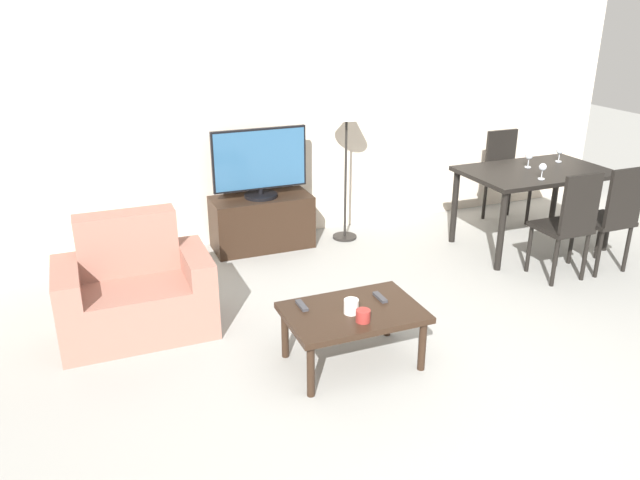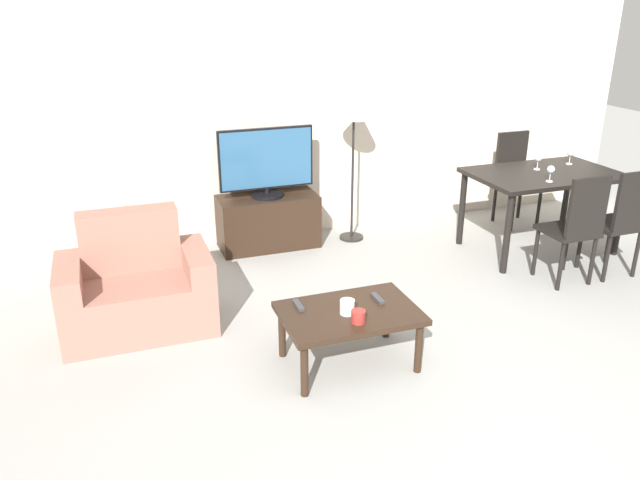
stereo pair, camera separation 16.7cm
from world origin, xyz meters
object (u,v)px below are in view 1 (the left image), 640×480
Objects in this scene: armchair at (135,293)px; wine_glass_left at (529,157)px; remote_secondary at (380,297)px; tv at (260,163)px; dining_chair_near_right at (612,214)px; dining_chair_near at (569,221)px; cup_colored_far at (363,316)px; coffee_table at (353,317)px; remote_primary at (302,305)px; tv_stand at (262,222)px; floor_lamp at (347,112)px; cup_white_near at (351,306)px; wine_glass_right at (543,168)px; dining_table at (535,179)px; wine_glass_center at (560,152)px; dining_chair_far at (505,172)px.

wine_glass_left is (3.73, 0.37, 0.57)m from armchair.
wine_glass_left is (2.22, 1.28, 0.46)m from remote_secondary.
tv is 0.93× the size of dining_chair_near_right.
dining_chair_near reaches higher than cup_colored_far.
remote_primary is at bearing 150.72° from coffee_table.
tv_stand is 1.32m from floor_lamp.
remote_secondary reaches higher than coffee_table.
cup_white_near is at bearing -36.76° from remote_primary.
remote_primary is (-0.34, -2.04, 0.15)m from tv_stand.
wine_glass_right is at bearing 26.56° from cup_colored_far.
floor_lamp is (-1.58, 0.86, 0.60)m from dining_table.
tv is 2.26m from coffee_table.
floor_lamp reaches higher than coffee_table.
coffee_table is at bearing -29.28° from remote_primary.
wine_glass_center is (0.17, 0.90, 0.34)m from dining_chair_near_right.
wine_glass_right is (-0.16, -0.37, 0.00)m from wine_glass_left.
remote_primary is at bearing -173.17° from dining_chair_near_right.
dining_chair_far is at bearing -3.69° from floor_lamp.
wine_glass_right is (0.07, 0.47, 0.34)m from dining_chair_near.
dining_chair_near_right is at bearing -32.30° from tv_stand.
tv is at bearing 174.54° from floor_lamp.
tv_stand is at bearing 160.70° from wine_glass_left.
tv_stand is 2.07m from remote_primary.
wine_glass_right reaches higher than tv_stand.
dining_chair_near is 1.56m from dining_chair_far.
dining_chair_near is 0.48m from dining_chair_near_right.
wine_glass_right is at bearing -112.58° from wine_glass_left.
cup_white_near is (-0.08, -2.24, 0.19)m from tv_stand.
remote_secondary is (1.51, -0.91, 0.11)m from armchair.
coffee_table is at bearing -91.27° from tv_stand.
dining_chair_near_right reaches higher than remote_secondary.
tv_stand reaches higher than cup_colored_far.
wine_glass_left is (2.46, 1.52, 0.43)m from cup_colored_far.
wine_glass_left reaches higher than remote_secondary.
remote_secondary is at bearing -156.17° from wine_glass_right.
tv_stand is 6.50× the size of wine_glass_left.
dining_table is 14.79× the size of cup_colored_far.
floor_lamp is 10.22× the size of wine_glass_right.
tv_stand is 0.98× the size of dining_chair_near.
dining_chair_far is at bearing 72.16° from dining_chair_near.
wine_glass_center is at bearing 28.83° from cup_colored_far.
tv is 9.80× the size of cup_colored_far.
coffee_table is 3.25m from wine_glass_center.
tv_stand is 3.00m from wine_glass_center.
dining_chair_near is at bearing 13.87° from cup_white_near.
tv_stand is (1.32, 1.21, -0.05)m from armchair.
tv reaches higher than wine_glass_right.
wine_glass_center is at bearing -73.69° from dining_chair_far.
dining_chair_near_right is at bearing -72.16° from dining_table.
cup_colored_far is at bearing -92.28° from coffee_table.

